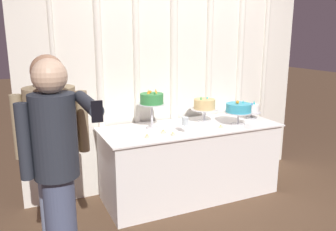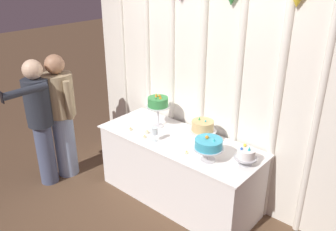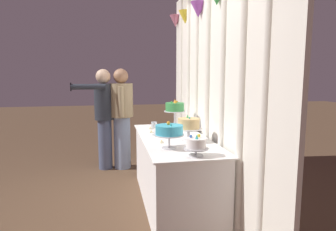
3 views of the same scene
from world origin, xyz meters
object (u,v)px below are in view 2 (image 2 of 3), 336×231
at_px(cake_display_midleft, 203,127).
at_px(cake_display_rightmost, 246,154).
at_px(cake_display_leftmost, 158,103).
at_px(guest_man_dark_suit, 39,118).
at_px(tealight_far_left, 131,129).
at_px(tealight_near_right, 145,137).
at_px(cake_display_midright, 209,145).
at_px(tealight_near_left, 147,132).
at_px(tealight_far_right, 187,153).
at_px(guest_man_pink_jacket, 61,113).
at_px(cake_table, 178,170).
at_px(wine_glass, 155,131).

relative_size(cake_display_midleft, cake_display_rightmost, 1.36).
relative_size(cake_display_leftmost, cake_display_rightmost, 1.87).
xyz_separation_m(cake_display_rightmost, guest_man_dark_suit, (-2.30, -0.86, 0.01)).
relative_size(tealight_far_left, tealight_near_right, 1.10).
height_order(cake_display_midright, tealight_near_left, cake_display_midright).
relative_size(tealight_far_right, guest_man_pink_jacket, 0.03).
bearing_deg(cake_display_midleft, cake_display_leftmost, -178.76).
bearing_deg(tealight_near_right, cake_display_midright, 4.71).
bearing_deg(tealight_near_left, guest_man_pink_jacket, -158.81).
relative_size(cake_display_midleft, tealight_near_right, 7.20).
height_order(cake_table, tealight_near_left, tealight_near_left).
bearing_deg(guest_man_pink_jacket, tealight_near_left, 21.19).
height_order(cake_display_leftmost, guest_man_dark_suit, guest_man_dark_suit).
bearing_deg(tealight_far_left, tealight_near_right, -6.13).
bearing_deg(tealight_near_left, cake_display_rightmost, 7.09).
distance_m(tealight_near_right, tealight_far_right, 0.58).
relative_size(cake_display_midleft, tealight_near_left, 5.99).
distance_m(cake_display_leftmost, tealight_near_left, 0.37).
distance_m(wine_glass, guest_man_pink_jacket, 1.34).
bearing_deg(tealight_far_left, tealight_far_right, 0.31).
bearing_deg(cake_display_midright, cake_table, 163.01).
distance_m(cake_display_midright, tealight_near_right, 0.84).
xyz_separation_m(cake_display_midright, guest_man_dark_suit, (-1.99, -0.68, -0.06)).
bearing_deg(tealight_far_left, cake_display_rightmost, 9.00).
xyz_separation_m(cake_display_midleft, tealight_far_right, (0.02, -0.31, -0.18)).
distance_m(cake_display_midright, guest_man_pink_jacket, 2.01).
height_order(tealight_near_left, guest_man_dark_suit, guest_man_dark_suit).
bearing_deg(cake_display_rightmost, wine_glass, -166.86).
xyz_separation_m(cake_display_midleft, tealight_far_left, (-0.81, -0.31, -0.18)).
height_order(wine_glass, tealight_far_left, wine_glass).
relative_size(cake_display_leftmost, guest_man_pink_jacket, 0.26).
distance_m(tealight_near_right, guest_man_dark_suit, 1.32).
height_order(cake_display_midright, tealight_far_left, cake_display_midright).
relative_size(cake_display_rightmost, tealight_near_right, 5.29).
bearing_deg(cake_display_midleft, cake_display_midright, -45.40).
distance_m(cake_display_midleft, cake_display_rightmost, 0.60).
xyz_separation_m(cake_display_midright, tealight_far_left, (-1.08, -0.04, -0.17)).
bearing_deg(guest_man_pink_jacket, cake_display_leftmost, 31.37).
height_order(cake_table, guest_man_pink_jacket, guest_man_pink_jacket).
distance_m(cake_display_leftmost, guest_man_pink_jacket, 1.26).
bearing_deg(tealight_near_left, guest_man_dark_suit, -147.35).
xyz_separation_m(wine_glass, tealight_near_right, (-0.14, -0.02, -0.11)).
bearing_deg(cake_table, cake_display_midright, -16.99).
relative_size(cake_display_leftmost, tealight_near_left, 8.22).
xyz_separation_m(cake_display_midright, tealight_near_left, (-0.88, 0.03, -0.17)).
distance_m(cake_display_rightmost, tealight_far_left, 1.42).
relative_size(cake_display_rightmost, guest_man_dark_suit, 0.14).
bearing_deg(guest_man_dark_suit, tealight_far_right, 20.20).
height_order(cake_display_leftmost, cake_display_rightmost, cake_display_leftmost).
xyz_separation_m(cake_display_midleft, guest_man_pink_jacket, (-1.70, -0.66, -0.10)).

